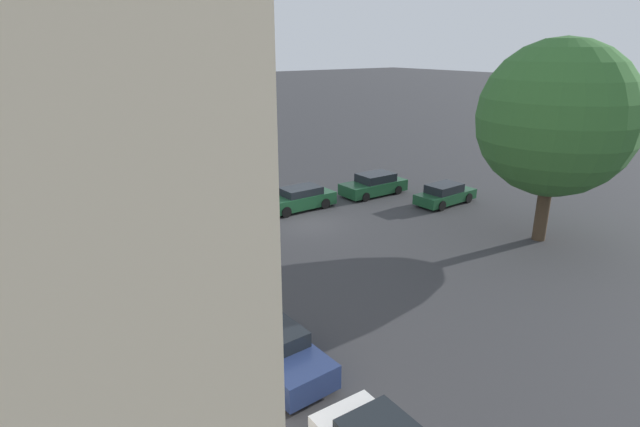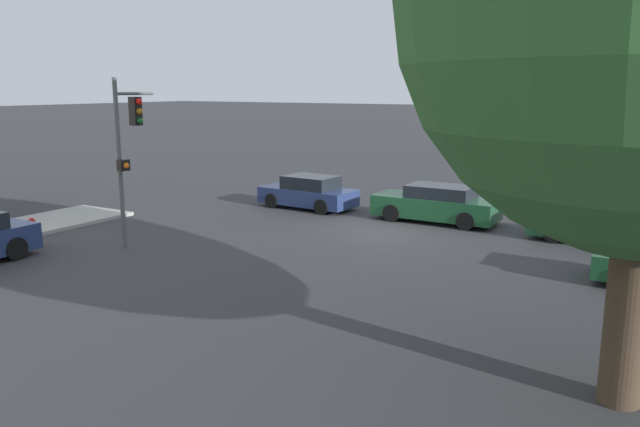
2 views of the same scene
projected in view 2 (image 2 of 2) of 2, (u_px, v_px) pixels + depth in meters
The scene contains 6 objects.
ground_plane at pixel (388, 231), 22.34m from camera, with size 300.00×300.00×0.00m, color #333335.
traffic_signal at pixel (128, 139), 19.57m from camera, with size 0.52×1.65×5.35m.
crossing_car_0 at pixel (607, 222), 20.44m from camera, with size 4.70×2.09×1.47m.
crossing_car_1 at pixel (308, 193), 26.37m from camera, with size 4.21×2.04×1.39m.
crossing_car_3 at pixel (437, 204), 23.67m from camera, with size 4.68×1.89×1.42m.
fire_hydrant at pixel (33, 231), 20.15m from camera, with size 0.22×0.22×0.92m.
Camera 2 is at (-9.08, 19.93, 5.07)m, focal length 35.00 mm.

